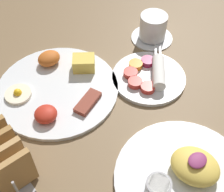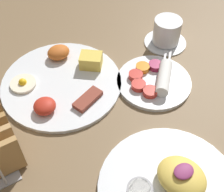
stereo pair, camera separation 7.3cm
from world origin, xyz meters
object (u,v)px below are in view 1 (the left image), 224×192
plate_condiments (149,76)px  coffee_cup (153,28)px  plate_foreground (185,176)px  plate_breakfast (57,86)px

plate_condiments → coffee_cup: 0.17m
plate_condiments → plate_foreground: size_ratio=0.67×
coffee_cup → plate_condiments: bearing=-136.9°
plate_condiments → coffee_cup: (0.12, 0.11, 0.02)m
plate_condiments → plate_breakfast: bearing=149.6°
plate_condiments → coffee_cup: size_ratio=1.57×
plate_breakfast → coffee_cup: (0.32, -0.01, 0.03)m
plate_condiments → plate_foreground: 0.28m
plate_breakfast → plate_condiments: plate_breakfast is taller
plate_foreground → coffee_cup: coffee_cup is taller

